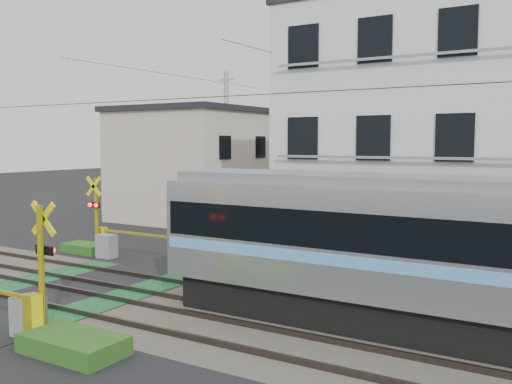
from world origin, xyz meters
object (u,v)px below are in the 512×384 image
Objects in this scene: apartment_block at (445,134)px; pedestrian at (403,192)px; crossing_signal_near at (28,307)px; crossing_signal_far at (106,239)px.

apartment_block is 20.46m from pedestrian.
crossing_signal_near is at bearing -114.22° from apartment_block.
crossing_signal_near is 2.87× the size of pedestrian.
apartment_block reaches higher than crossing_signal_far.
crossing_signal_far is 0.46× the size of apartment_block.
pedestrian is (-1.21, 31.94, 0.11)m from crossing_signal_near.
pedestrian is (3.96, 24.64, 0.11)m from crossing_signal_far.
crossing_signal_near is 0.46× the size of apartment_block.
pedestrian is at bearing 92.16° from crossing_signal_near.
pedestrian is (-7.12, 18.80, -3.83)m from apartment_block.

